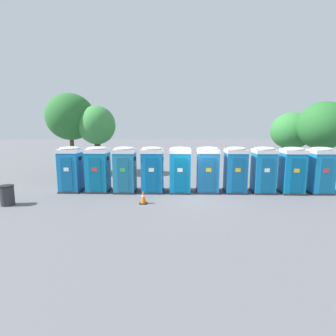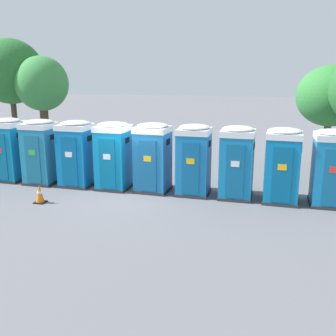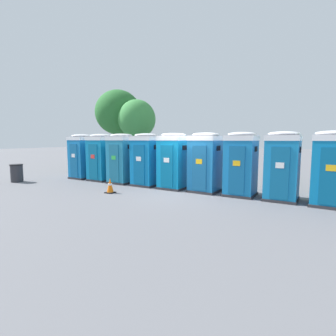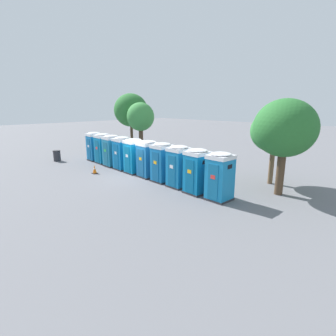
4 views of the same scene
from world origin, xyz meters
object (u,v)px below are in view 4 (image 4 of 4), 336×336
(portapotty_6, at_px, (162,162))
(portapotty_2, at_px, (112,151))
(street_tree_0, at_px, (275,132))
(trash_can, at_px, (57,156))
(portapotty_0, at_px, (95,146))
(portapotty_9, at_px, (220,176))
(portapotty_3, at_px, (122,153))
(street_tree_3, at_px, (285,129))
(street_tree_2, at_px, (141,117))
(portapotty_7, at_px, (179,166))
(traffic_cone, at_px, (95,169))
(portapotty_4, at_px, (134,156))
(portapotty_8, at_px, (197,171))
(portapotty_5, at_px, (148,159))
(portapotty_1, at_px, (103,148))
(street_tree_1, at_px, (131,110))

(portapotty_6, bearing_deg, portapotty_2, 178.26)
(street_tree_0, distance_m, trash_can, 17.97)
(portapotty_0, height_order, portapotty_9, same)
(portapotty_0, xyz_separation_m, portapotty_3, (4.57, -0.25, -0.00))
(street_tree_3, bearing_deg, street_tree_2, 170.03)
(portapotty_7, height_order, portapotty_9, same)
(portapotty_0, distance_m, street_tree_2, 5.66)
(portapotty_3, relative_size, traffic_cone, 3.97)
(portapotty_4, height_order, street_tree_2, street_tree_2)
(portapotty_8, bearing_deg, traffic_cone, -166.98)
(portapotty_5, height_order, street_tree_3, street_tree_3)
(street_tree_0, bearing_deg, portapotty_3, -155.92)
(portapotty_0, bearing_deg, portapotty_8, -2.99)
(portapotty_6, bearing_deg, trash_can, -169.03)
(portapotty_1, distance_m, traffic_cone, 3.73)
(portapotty_0, bearing_deg, street_tree_3, 8.88)
(portapotty_7, xyz_separation_m, street_tree_3, (4.90, 2.92, 2.36))
(portapotty_7, bearing_deg, portapotty_5, 177.00)
(portapotty_4, relative_size, portapotty_8, 1.00)
(portapotty_0, bearing_deg, portapotty_5, -2.48)
(portapotty_0, distance_m, portapotty_8, 12.20)
(portapotty_7, height_order, traffic_cone, portapotty_7)
(portapotty_0, bearing_deg, portapotty_4, -3.06)
(portapotty_4, bearing_deg, portapotty_1, 176.89)
(portapotty_2, distance_m, street_tree_2, 6.47)
(portapotty_0, relative_size, street_tree_2, 0.49)
(street_tree_2, bearing_deg, portapotty_1, -76.47)
(portapotty_2, bearing_deg, trash_can, -155.31)
(portapotty_3, bearing_deg, traffic_cone, -99.22)
(portapotty_3, bearing_deg, portapotty_0, 176.91)
(portapotty_5, distance_m, portapotty_7, 3.05)
(portapotty_1, xyz_separation_m, portapotty_3, (3.05, -0.17, -0.00))
(portapotty_2, bearing_deg, traffic_cone, -62.83)
(portapotty_5, height_order, street_tree_1, street_tree_1)
(portapotty_2, distance_m, portapotty_8, 9.15)
(portapotty_2, relative_size, trash_can, 2.71)
(portapotty_6, relative_size, trash_can, 2.71)
(portapotty_7, height_order, trash_can, portapotty_7)
(street_tree_1, bearing_deg, portapotty_9, -21.65)
(portapotty_9, bearing_deg, portapotty_4, 177.52)
(portapotty_4, distance_m, street_tree_2, 8.32)
(portapotty_8, height_order, street_tree_3, street_tree_3)
(street_tree_2, xyz_separation_m, trash_can, (-2.37, -7.71, -3.19))
(portapotty_8, xyz_separation_m, street_tree_1, (-13.92, 6.11, 3.04))
(street_tree_1, bearing_deg, portapotty_6, -28.39)
(portapotty_2, relative_size, portapotty_4, 1.00)
(street_tree_2, bearing_deg, portapotty_0, -93.04)
(street_tree_1, xyz_separation_m, traffic_cone, (5.94, -7.96, -4.01))
(portapotty_1, xyz_separation_m, portapotty_9, (12.19, -0.58, 0.00))
(portapotty_3, distance_m, trash_can, 7.12)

